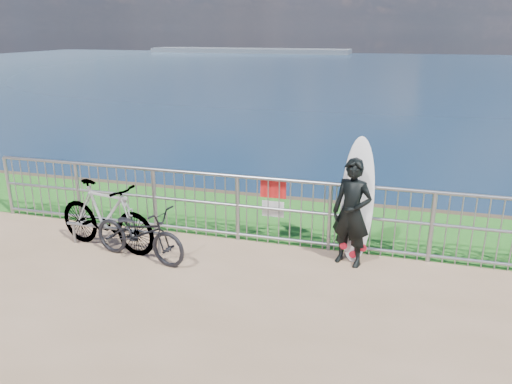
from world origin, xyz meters
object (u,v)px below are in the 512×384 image
(surfer, at_px, (352,213))
(surfboard, at_px, (357,205))
(bicycle_near, at_px, (139,233))
(bicycle_far, at_px, (106,216))

(surfer, distance_m, surfboard, 0.23)
(surfer, xyz_separation_m, bicycle_near, (-3.07, -0.72, -0.38))
(bicycle_near, height_order, bicycle_far, bicycle_far)
(surfer, relative_size, surfboard, 0.86)
(bicycle_far, bearing_deg, bicycle_near, -95.88)
(surfer, xyz_separation_m, bicycle_far, (-3.74, -0.52, -0.25))
(surfer, xyz_separation_m, surfboard, (0.05, 0.22, 0.06))
(surfboard, bearing_deg, bicycle_far, -168.98)
(surfboard, height_order, bicycle_far, surfboard)
(surfer, height_order, bicycle_far, surfer)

